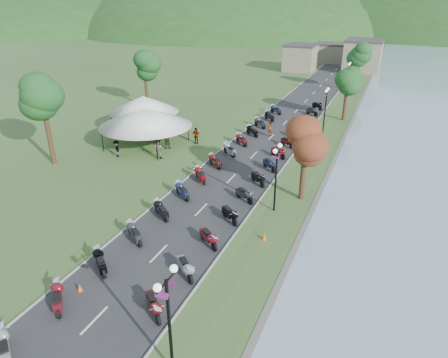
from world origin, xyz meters
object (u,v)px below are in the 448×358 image
at_px(streetlamp_near, 170,326).
at_px(pedestrian_a, 156,144).
at_px(vendor_tent_main, 146,127).
at_px(pedestrian_b, 159,158).
at_px(pedestrian_c, 118,157).

distance_m(streetlamp_near, pedestrian_a, 28.69).
bearing_deg(vendor_tent_main, pedestrian_b, -40.71).
bearing_deg(streetlamp_near, pedestrian_c, 131.46).
bearing_deg(pedestrian_c, pedestrian_b, 60.10).
bearing_deg(pedestrian_b, pedestrian_a, -47.41).
xyz_separation_m(pedestrian_b, pedestrian_c, (-3.92, -1.34, 0.00)).
distance_m(streetlamp_near, pedestrian_b, 24.79).
distance_m(streetlamp_near, pedestrian_c, 26.08).
bearing_deg(pedestrian_b, pedestrian_c, 25.19).
height_order(vendor_tent_main, pedestrian_c, vendor_tent_main).
distance_m(vendor_tent_main, pedestrian_c, 4.46).
relative_size(vendor_tent_main, pedestrian_c, 3.82).
height_order(streetlamp_near, vendor_tent_main, streetlamp_near).
height_order(pedestrian_b, pedestrian_c, pedestrian_b).
height_order(vendor_tent_main, pedestrian_a, vendor_tent_main).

